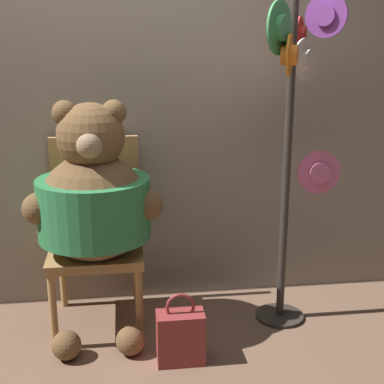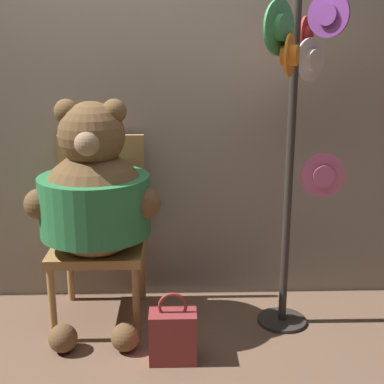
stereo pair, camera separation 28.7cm
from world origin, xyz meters
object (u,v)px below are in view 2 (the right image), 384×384
object	(u,v)px
chair	(100,225)
hat_display_rack	(297,127)
handbag_on_ground	(173,335)
teddy_bear	(95,198)

from	to	relation	value
chair	hat_display_rack	size ratio (longest dim) A/B	0.57
hat_display_rack	handbag_on_ground	world-z (taller)	hat_display_rack
chair	handbag_on_ground	size ratio (longest dim) A/B	2.78
chair	handbag_on_ground	distance (m)	0.79
chair	teddy_bear	xyz separation A→B (m)	(0.00, -0.19, 0.22)
chair	hat_display_rack	distance (m)	1.24
chair	teddy_bear	size ratio (longest dim) A/B	0.81
chair	hat_display_rack	world-z (taller)	hat_display_rack
hat_display_rack	handbag_on_ground	size ratio (longest dim) A/B	4.89
hat_display_rack	handbag_on_ground	xyz separation A→B (m)	(-0.65, -0.35, -1.00)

